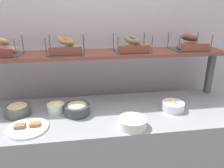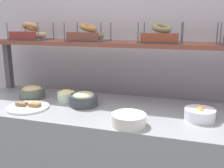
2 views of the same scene
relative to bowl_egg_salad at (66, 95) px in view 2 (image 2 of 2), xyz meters
name	(u,v)px [view 2 (image 2 of 2)]	position (x,y,z in m)	size (l,w,h in m)	color
back_wall	(132,49)	(0.38, 0.48, 0.31)	(3.41, 0.06, 2.40)	#B6ABB5
deli_counter	(113,164)	(0.38, -0.07, -0.47)	(2.21, 0.70, 0.85)	gray
shelf_riser_left	(8,66)	(-0.66, 0.20, 0.16)	(0.05, 0.05, 0.40)	#4C4C51
upper_shelf	(124,44)	(0.38, 0.20, 0.37)	(2.17, 0.32, 0.03)	brown
bowl_egg_salad	(66,95)	(0.00, 0.00, 0.00)	(0.13, 0.13, 0.08)	white
bowl_fruit_salad	(200,114)	(0.94, -0.11, -0.01)	(0.18, 0.18, 0.08)	white
bowl_hummus	(32,92)	(-0.28, -0.01, 0.01)	(0.19, 0.19, 0.10)	#4B5046
bowl_potato_salad	(129,118)	(0.55, -0.31, 0.00)	(0.20, 0.20, 0.08)	white
bowl_tuna_salad	(84,99)	(0.17, -0.07, 0.01)	(0.20, 0.20, 0.10)	#393E41
serving_plate_white	(28,107)	(-0.17, -0.23, -0.03)	(0.28, 0.28, 0.04)	white
bagel_basket_sesame	(31,34)	(-0.40, 0.20, 0.44)	(0.29, 0.25, 0.15)	#4C4C51
bagel_basket_everything	(88,35)	(0.10, 0.20, 0.43)	(0.30, 0.26, 0.14)	#4C4C51
bagel_basket_poppy	(161,36)	(0.65, 0.20, 0.44)	(0.30, 0.27, 0.14)	#4C4C51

